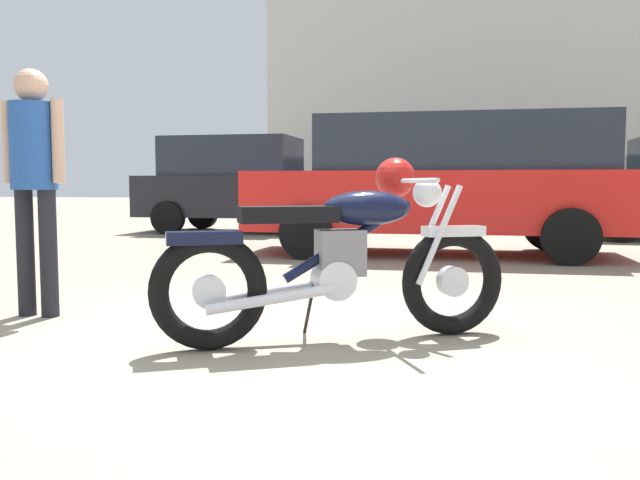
{
  "coord_description": "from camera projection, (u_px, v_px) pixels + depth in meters",
  "views": [
    {
      "loc": [
        0.9,
        -3.72,
        0.89
      ],
      "look_at": [
        0.09,
        0.71,
        0.52
      ],
      "focal_mm": 37.2,
      "sensor_mm": 36.0,
      "label": 1
    }
  ],
  "objects": [
    {
      "name": "ground_plane",
      "position": [
        283.0,
        337.0,
        3.88
      ],
      "size": [
        80.0,
        80.0,
        0.0
      ],
      "primitive_type": "plane",
      "color": "gray"
    },
    {
      "name": "dark_sedan_left",
      "position": [
        445.0,
        181.0,
        8.42
      ],
      "size": [
        4.72,
        2.01,
        1.74
      ],
      "rotation": [
        0.0,
        0.0,
        3.13
      ],
      "color": "black",
      "rests_on": "ground_plane"
    },
    {
      "name": "white_estate_far",
      "position": [
        469.0,
        183.0,
        20.48
      ],
      "size": [
        4.76,
        2.1,
        1.74
      ],
      "rotation": [
        0.0,
        0.0,
        3.18
      ],
      "color": "black",
      "rests_on": "ground_plane"
    },
    {
      "name": "red_hatchback_near",
      "position": [
        241.0,
        184.0,
        12.48
      ],
      "size": [
        3.95,
        1.92,
        1.78
      ],
      "rotation": [
        0.0,
        0.0,
        -0.03
      ],
      "color": "black",
      "rests_on": "ground_plane"
    },
    {
      "name": "vintage_motorcycle",
      "position": [
        345.0,
        255.0,
        3.78
      ],
      "size": [
        1.92,
        1.1,
        1.07
      ],
      "rotation": [
        0.0,
        0.0,
        0.45
      ],
      "color": "black",
      "rests_on": "ground_plane"
    },
    {
      "name": "bystander",
      "position": [
        34.0,
        166.0,
        4.44
      ],
      "size": [
        0.46,
        0.3,
        1.66
      ],
      "rotation": [
        0.0,
        0.0,
        1.51
      ],
      "color": "black",
      "rests_on": "ground_plane"
    },
    {
      "name": "blue_hatchback_right",
      "position": [
        479.0,
        184.0,
        15.34
      ],
      "size": [
        4.14,
        2.37,
        1.78
      ],
      "rotation": [
        0.0,
        0.0,
        -0.19
      ],
      "color": "black",
      "rests_on": "ground_plane"
    },
    {
      "name": "industrial_building",
      "position": [
        543.0,
        95.0,
        31.18
      ],
      "size": [
        24.33,
        11.54,
        10.25
      ],
      "rotation": [
        0.0,
        0.0,
        0.01
      ],
      "color": "beige",
      "rests_on": "ground_plane"
    }
  ]
}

